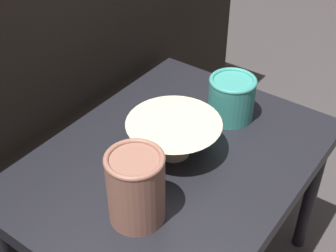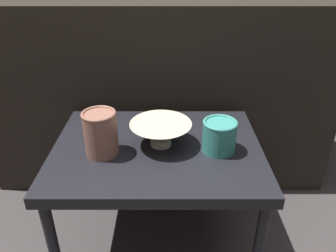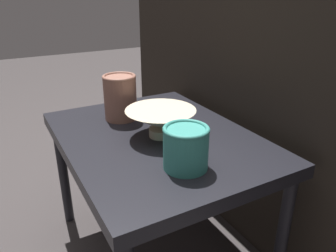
% 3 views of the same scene
% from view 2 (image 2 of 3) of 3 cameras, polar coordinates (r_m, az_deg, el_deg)
% --- Properties ---
extents(ground_plane, '(8.00, 8.00, 0.00)m').
position_cam_2_polar(ground_plane, '(1.46, -1.44, -19.09)').
color(ground_plane, '#383333').
extents(table, '(0.73, 0.56, 0.47)m').
position_cam_2_polar(table, '(1.19, -1.69, -5.45)').
color(table, black).
rests_on(table, ground_plane).
extents(couch_backdrop, '(1.63, 0.50, 0.89)m').
position_cam_2_polar(couch_backdrop, '(1.68, -1.12, 6.32)').
color(couch_backdrop, black).
rests_on(couch_backdrop, ground_plane).
extents(bowl, '(0.22, 0.22, 0.09)m').
position_cam_2_polar(bowl, '(1.14, -1.09, -0.96)').
color(bowl, '#C1B293').
rests_on(bowl, table).
extents(vase_textured_left, '(0.11, 0.11, 0.16)m').
position_cam_2_polar(vase_textured_left, '(1.10, -11.47, -1.11)').
color(vase_textured_left, brown).
rests_on(vase_textured_left, table).
extents(vase_colorful_right, '(0.12, 0.12, 0.11)m').
position_cam_2_polar(vase_colorful_right, '(1.12, 9.11, -1.63)').
color(vase_colorful_right, teal).
rests_on(vase_colorful_right, table).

